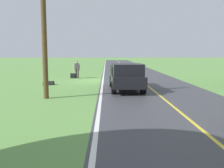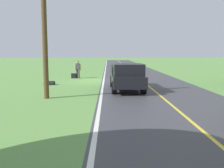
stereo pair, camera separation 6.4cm
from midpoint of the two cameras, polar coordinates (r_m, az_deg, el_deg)
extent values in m
plane|color=#609347|center=(22.30, -3.92, 0.69)|extent=(200.00, 200.00, 0.00)
cube|color=#3D3D42|center=(22.49, 7.05, 0.71)|extent=(7.32, 120.00, 0.00)
cube|color=silver|center=(22.28, -1.85, 0.70)|extent=(0.16, 117.60, 0.00)
cube|color=gold|center=(22.49, 7.05, 0.71)|extent=(0.14, 117.60, 0.00)
cylinder|color=#4C473D|center=(24.72, -7.51, 2.31)|extent=(0.18, 0.18, 0.88)
cylinder|color=#4C473D|center=(25.00, -7.90, 2.35)|extent=(0.18, 0.18, 0.88)
cube|color=#3F3F47|center=(24.81, -7.73, 4.01)|extent=(0.42, 0.29, 0.58)
sphere|color=tan|center=(24.79, -7.75, 4.95)|extent=(0.23, 0.23, 0.23)
sphere|color=#4C564C|center=(24.78, -7.75, 5.12)|extent=(0.20, 0.20, 0.20)
cube|color=navy|center=(25.00, -7.64, 4.10)|extent=(0.34, 0.23, 0.44)
cylinder|color=tan|center=(24.74, -7.15, 3.76)|extent=(0.10, 0.10, 0.58)
cylinder|color=tan|center=(24.85, -8.33, 3.75)|extent=(0.10, 0.10, 0.58)
cube|color=black|center=(24.91, -8.67, 1.87)|extent=(0.48, 0.24, 0.48)
cube|color=black|center=(17.05, 3.40, 1.20)|extent=(2.11, 5.44, 0.70)
cube|color=black|center=(15.81, 3.82, 3.31)|extent=(1.88, 2.20, 0.72)
cube|color=black|center=(15.80, 3.83, 3.57)|extent=(1.71, 1.33, 0.43)
cube|color=black|center=(18.18, 6.04, 3.37)|extent=(0.16, 3.03, 0.45)
cube|color=black|center=(18.01, 0.10, 3.37)|extent=(0.16, 3.03, 0.45)
cube|color=black|center=(19.57, 2.69, 3.67)|extent=(1.84, 0.14, 0.45)
cylinder|color=black|center=(15.48, 7.32, -0.76)|extent=(0.32, 0.81, 0.80)
cylinder|color=black|center=(15.29, 0.65, -0.80)|extent=(0.32, 0.81, 0.80)
cylinder|color=black|center=(18.72, 5.68, 0.64)|extent=(0.32, 0.81, 0.80)
cylinder|color=black|center=(18.56, 0.17, 0.62)|extent=(0.32, 0.81, 0.80)
cylinder|color=brown|center=(14.21, -15.06, 12.70)|extent=(0.28, 0.28, 7.91)
cylinder|color=black|center=(20.29, -13.99, -0.17)|extent=(0.80, 0.60, 0.60)
camera|label=1|loc=(0.03, -89.83, 0.02)|focal=40.06mm
camera|label=2|loc=(0.03, 90.17, -0.02)|focal=40.06mm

